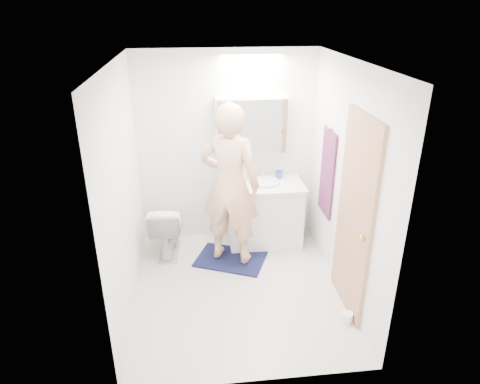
{
  "coord_description": "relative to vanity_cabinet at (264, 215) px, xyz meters",
  "views": [
    {
      "loc": [
        -0.42,
        -3.83,
        2.89
      ],
      "look_at": [
        0.05,
        0.25,
        1.05
      ],
      "focal_mm": 32.16,
      "sensor_mm": 36.0,
      "label": 1
    }
  ],
  "objects": [
    {
      "name": "wall_right",
      "position": [
        0.65,
        -0.96,
        0.81
      ],
      "size": [
        0.0,
        2.5,
        2.5
      ],
      "primitive_type": "plane",
      "rotation": [
        1.57,
        0.0,
        -1.57
      ],
      "color": "white",
      "rests_on": "floor"
    },
    {
      "name": "faucet",
      "position": [
        0.0,
        0.22,
        0.51
      ],
      "size": [
        0.02,
        0.02,
        0.16
      ],
      "primitive_type": "cylinder",
      "color": "silver",
      "rests_on": "countertop"
    },
    {
      "name": "door_knob",
      "position": [
        0.59,
        -1.61,
        0.56
      ],
      "size": [
        0.06,
        0.06,
        0.06
      ],
      "primitive_type": "sphere",
      "color": "gold",
      "rests_on": "door"
    },
    {
      "name": "toilet_paper_roll",
      "position": [
        0.56,
        -1.6,
        -0.34
      ],
      "size": [
        0.11,
        0.11,
        0.1
      ],
      "primitive_type": "cylinder",
      "color": "white",
      "rests_on": "floor"
    },
    {
      "name": "soap_bottle_b",
      "position": [
        -0.23,
        0.18,
        0.51
      ],
      "size": [
        0.08,
        0.08,
        0.15
      ],
      "primitive_type": "imported",
      "rotation": [
        0.0,
        0.0,
        -0.2
      ],
      "color": "#5F93CD",
      "rests_on": "countertop"
    },
    {
      "name": "wall_front",
      "position": [
        -0.45,
        -2.21,
        0.81
      ],
      "size": [
        2.5,
        0.0,
        2.5
      ],
      "primitive_type": "plane",
      "rotation": [
        -1.57,
        0.0,
        0.0
      ],
      "color": "white",
      "rests_on": "floor"
    },
    {
      "name": "towel",
      "position": [
        0.63,
        -0.41,
        0.71
      ],
      "size": [
        0.02,
        0.42,
        1.0
      ],
      "primitive_type": "cube",
      "color": "#13223E",
      "rests_on": "wall_right"
    },
    {
      "name": "wall_back",
      "position": [
        -0.45,
        0.29,
        0.81
      ],
      "size": [
        2.5,
        0.0,
        2.5
      ],
      "primitive_type": "plane",
      "rotation": [
        1.57,
        0.0,
        0.0
      ],
      "color": "white",
      "rests_on": "floor"
    },
    {
      "name": "ceiling",
      "position": [
        -0.45,
        -0.96,
        2.01
      ],
      "size": [
        2.5,
        2.5,
        0.0
      ],
      "primitive_type": "plane",
      "rotation": [
        3.14,
        0.0,
        0.0
      ],
      "color": "white",
      "rests_on": "floor"
    },
    {
      "name": "floor",
      "position": [
        -0.45,
        -0.96,
        -0.39
      ],
      "size": [
        2.5,
        2.5,
        0.0
      ],
      "primitive_type": "plane",
      "color": "silver",
      "rests_on": "ground"
    },
    {
      "name": "bath_rug",
      "position": [
        -0.47,
        -0.38,
        -0.38
      ],
      "size": [
        0.95,
        0.82,
        0.02
      ],
      "primitive_type": "cube",
      "rotation": [
        0.0,
        0.0,
        -0.4
      ],
      "color": "#121739",
      "rests_on": "floor"
    },
    {
      "name": "wall_left",
      "position": [
        -1.55,
        -0.96,
        0.81
      ],
      "size": [
        0.0,
        2.5,
        2.5
      ],
      "primitive_type": "plane",
      "rotation": [
        1.57,
        0.0,
        1.57
      ],
      "color": "white",
      "rests_on": "floor"
    },
    {
      "name": "towel_hook",
      "position": [
        0.62,
        -0.41,
        1.23
      ],
      "size": [
        0.07,
        0.02,
        0.02
      ],
      "primitive_type": "cylinder",
      "rotation": [
        0.0,
        1.57,
        0.0
      ],
      "color": "silver",
      "rests_on": "wall_right"
    },
    {
      "name": "medicine_cabinet",
      "position": [
        -0.15,
        0.21,
        1.11
      ],
      "size": [
        0.88,
        0.14,
        0.7
      ],
      "primitive_type": "cube",
      "color": "white",
      "rests_on": "wall_back"
    },
    {
      "name": "toothbrush_cup",
      "position": [
        0.2,
        0.16,
        0.48
      ],
      "size": [
        0.1,
        0.1,
        0.1
      ],
      "primitive_type": "imported",
      "rotation": [
        0.0,
        0.0,
        0.01
      ],
      "color": "#3846AA",
      "rests_on": "countertop"
    },
    {
      "name": "toilet",
      "position": [
        -1.22,
        -0.11,
        -0.05
      ],
      "size": [
        0.43,
        0.69,
        0.68
      ],
      "primitive_type": "imported",
      "rotation": [
        0.0,
        0.0,
        3.06
      ],
      "color": "white",
      "rests_on": "floor"
    },
    {
      "name": "person",
      "position": [
        -0.47,
        -0.38,
        0.6
      ],
      "size": [
        0.81,
        0.68,
        1.88
      ],
      "primitive_type": "imported",
      "rotation": [
        0.0,
        0.0,
        2.74
      ],
      "color": "#DEA985",
      "rests_on": "bath_rug"
    },
    {
      "name": "door",
      "position": [
        0.63,
        -1.31,
        0.61
      ],
      "size": [
        0.04,
        0.8,
        2.0
      ],
      "primitive_type": "cube",
      "color": "tan",
      "rests_on": "wall_right"
    },
    {
      "name": "vanity_cabinet",
      "position": [
        0.0,
        0.0,
        0.0
      ],
      "size": [
        0.9,
        0.55,
        0.78
      ],
      "primitive_type": "cube",
      "color": "white",
      "rests_on": "floor"
    },
    {
      "name": "mirror_panel",
      "position": [
        -0.15,
        0.13,
        1.11
      ],
      "size": [
        0.84,
        0.01,
        0.66
      ],
      "primitive_type": "cube",
      "color": "silver",
      "rests_on": "medicine_cabinet"
    },
    {
      "name": "countertop",
      "position": [
        0.0,
        -0.0,
        0.41
      ],
      "size": [
        0.95,
        0.58,
        0.04
      ],
      "primitive_type": "cube",
      "color": "white",
      "rests_on": "vanity_cabinet"
    },
    {
      "name": "sink_basin",
      "position": [
        0.0,
        0.03,
        0.45
      ],
      "size": [
        0.36,
        0.36,
        0.03
      ],
      "primitive_type": "cylinder",
      "color": "silver",
      "rests_on": "countertop"
    },
    {
      "name": "soap_bottle_a",
      "position": [
        -0.24,
        0.15,
        0.54
      ],
      "size": [
        0.09,
        0.09,
        0.23
      ],
      "primitive_type": "imported",
      "rotation": [
        0.0,
        0.0,
        0.05
      ],
      "color": "#CEC485",
      "rests_on": "countertop"
    }
  ]
}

